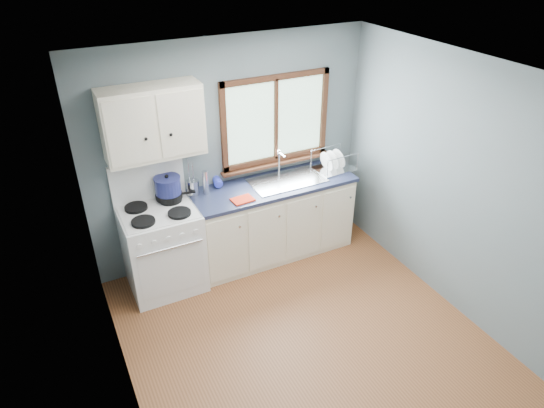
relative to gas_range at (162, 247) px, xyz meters
name	(u,v)px	position (x,y,z in m)	size (l,w,h in m)	color
floor	(310,345)	(0.95, -1.47, -0.50)	(3.20, 3.60, 0.02)	brown
ceiling	(325,80)	(0.95, -1.47, 2.02)	(3.20, 3.60, 0.02)	white
wall_back	(231,152)	(0.95, 0.34, 0.76)	(3.20, 0.02, 2.50)	slate
wall_front	(495,406)	(0.95, -3.28, 0.76)	(3.20, 0.02, 2.50)	slate
wall_left	(114,293)	(-0.66, -1.47, 0.76)	(0.02, 3.60, 2.50)	slate
wall_right	(463,191)	(2.56, -1.47, 0.76)	(0.02, 3.60, 2.50)	slate
gas_range	(162,247)	(0.00, 0.00, 0.00)	(0.76, 0.69, 1.36)	white
base_cabinets	(273,223)	(1.31, 0.02, -0.08)	(1.85, 0.60, 0.88)	#EFE4C6
countertop	(273,186)	(1.31, 0.02, 0.41)	(1.89, 0.64, 0.04)	#1A2038
sink	(287,185)	(1.49, 0.02, 0.37)	(0.84, 0.46, 0.44)	silver
window	(276,126)	(1.48, 0.30, 0.98)	(1.36, 0.10, 1.03)	#9EC6A8
upper_cabinets	(153,123)	(0.10, 0.15, 1.31)	(0.95, 0.35, 0.70)	#EFE4C6
skillet	(169,195)	(0.17, 0.16, 0.49)	(0.43, 0.32, 0.06)	black
stockpot	(168,188)	(0.17, 0.16, 0.59)	(0.31, 0.31, 0.27)	navy
utensil_crock	(193,187)	(0.44, 0.19, 0.51)	(0.17, 0.17, 0.42)	silver
thermos	(205,183)	(0.57, 0.14, 0.56)	(0.06, 0.06, 0.27)	silver
soap_bottle	(219,179)	(0.73, 0.17, 0.55)	(0.10, 0.10, 0.26)	#2D3AC8
dish_towel	(243,200)	(0.86, -0.17, 0.43)	(0.23, 0.16, 0.02)	red
dish_rack	(333,164)	(2.11, 0.04, 0.49)	(0.48, 0.38, 0.24)	silver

